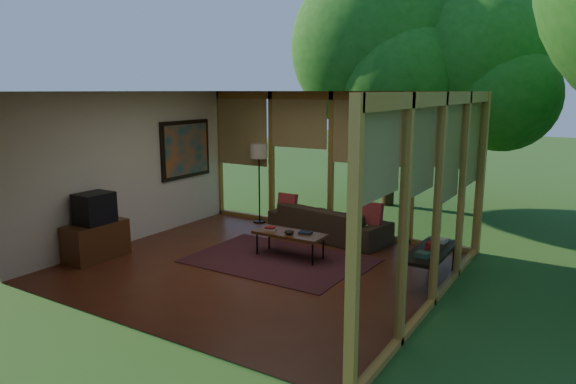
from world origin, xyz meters
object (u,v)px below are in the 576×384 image
Objects in this scene: sofa at (323,221)px; coffee_table at (290,234)px; side_console at (426,252)px; media_cabinet at (96,241)px; floor_lamp at (259,155)px; television at (94,208)px.

coffee_table is at bearing 103.37° from sofa.
sofa reaches higher than side_console.
sofa reaches higher than coffee_table.
media_cabinet is 0.71× the size of side_console.
sofa reaches higher than media_cabinet.
media_cabinet is 0.61× the size of floor_lamp.
sofa is at bearing 153.51° from side_console.
television is 0.39× the size of side_console.
sofa is at bearing 94.08° from coffee_table.
media_cabinet reaches higher than coffee_table.
media_cabinet is at bearing -158.59° from side_console.
coffee_table is (0.10, -1.34, 0.09)m from sofa.
television is 5.23m from side_console.
television is (0.02, 0.00, 0.55)m from media_cabinet.
television reaches higher than side_console.
sofa is 1.48× the size of side_console.
sofa is 1.26× the size of floor_lamp.
side_console reaches higher than coffee_table.
sofa is 2.07× the size of media_cabinet.
television is 3.18m from coffee_table.
sofa is 2.00m from floor_lamp.
coffee_table is at bearing -43.23° from floor_lamp.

